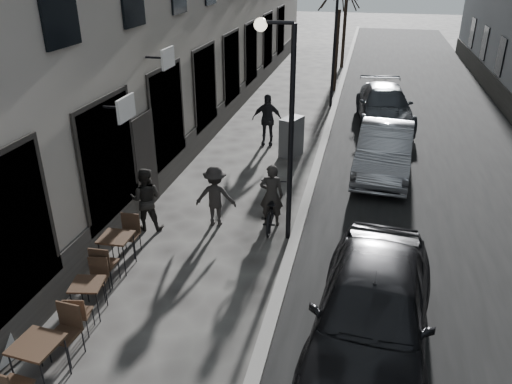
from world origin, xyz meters
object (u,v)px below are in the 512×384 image
at_px(utility_cabinet, 291,137).
at_px(car_near, 372,309).
at_px(bistro_set_b, 89,295).
at_px(bistro_set_c, 117,249).
at_px(pedestrian_far, 267,120).
at_px(pedestrian_mid, 215,196).
at_px(bistro_set_a, 40,359).
at_px(streetlamp_near, 284,111).
at_px(streetlamp_far, 331,34).
at_px(car_mid, 385,150).
at_px(car_far, 384,105).
at_px(bicycle, 271,206).
at_px(pedestrian_near, 146,199).

xyz_separation_m(utility_cabinet, car_near, (2.79, -8.93, 0.16)).
height_order(bistro_set_b, car_near, car_near).
height_order(bistro_set_c, pedestrian_far, pedestrian_far).
bearing_deg(pedestrian_mid, bistro_set_a, 71.20).
height_order(streetlamp_near, car_near, streetlamp_near).
relative_size(streetlamp_far, pedestrian_far, 2.76).
distance_m(car_mid, car_far, 5.31).
xyz_separation_m(bicycle, pedestrian_mid, (-1.37, -0.31, 0.29)).
xyz_separation_m(pedestrian_near, car_mid, (5.77, 4.94, -0.06)).
xyz_separation_m(bicycle, car_mid, (2.79, 4.06, 0.25)).
height_order(pedestrian_mid, car_near, car_near).
distance_m(bicycle, car_near, 4.72).
bearing_deg(pedestrian_mid, pedestrian_far, -97.64).
height_order(bistro_set_a, bistro_set_b, bistro_set_a).
relative_size(bistro_set_b, bicycle, 0.76).
bearing_deg(streetlamp_far, streetlamp_near, -90.00).
xyz_separation_m(streetlamp_near, car_far, (2.47, 9.95, -2.43)).
height_order(pedestrian_near, car_far, pedestrian_near).
xyz_separation_m(bistro_set_c, utility_cabinet, (2.61, 7.61, 0.18)).
xyz_separation_m(bistro_set_a, bicycle, (2.54, 5.96, -0.00)).
xyz_separation_m(bistro_set_c, pedestrian_mid, (1.51, 2.36, 0.31)).
xyz_separation_m(bistro_set_b, car_near, (5.20, 0.25, 0.40)).
relative_size(streetlamp_near, pedestrian_far, 2.76).
bearing_deg(streetlamp_near, utility_cabinet, 96.49).
relative_size(bistro_set_c, pedestrian_far, 0.87).
height_order(streetlamp_far, car_near, streetlamp_far).
height_order(bicycle, car_far, car_far).
bearing_deg(car_far, car_mid, -95.92).
bearing_deg(streetlamp_far, bicycle, -91.79).
bearing_deg(bistro_set_c, car_near, -15.64).
relative_size(streetlamp_near, car_far, 1.01).
distance_m(bistro_set_b, car_near, 5.22).
distance_m(utility_cabinet, car_far, 5.41).
height_order(bistro_set_c, utility_cabinet, utility_cabinet).
xyz_separation_m(bistro_set_b, pedestrian_mid, (1.32, 3.92, 0.37)).
bearing_deg(pedestrian_mid, streetlamp_far, -105.42).
distance_m(bistro_set_a, bicycle, 6.48).
bearing_deg(bistro_set_a, bistro_set_c, 100.96).
bearing_deg(pedestrian_far, car_mid, -27.14).
relative_size(pedestrian_near, car_near, 0.33).
relative_size(streetlamp_far, bistro_set_c, 3.18).
height_order(pedestrian_near, pedestrian_mid, pedestrian_near).
height_order(bistro_set_b, bistro_set_c, bistro_set_c).
relative_size(pedestrian_far, car_near, 0.38).
distance_m(bicycle, pedestrian_mid, 1.43).
bearing_deg(car_far, streetlamp_near, -109.50).
distance_m(utility_cabinet, pedestrian_near, 6.42).
distance_m(utility_cabinet, pedestrian_far, 1.40).
xyz_separation_m(utility_cabinet, pedestrian_near, (-2.70, -5.83, 0.14)).
distance_m(utility_cabinet, pedestrian_mid, 5.37).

